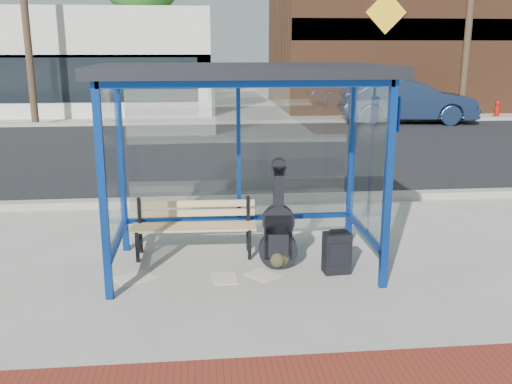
{
  "coord_description": "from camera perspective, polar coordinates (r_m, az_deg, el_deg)",
  "views": [
    {
      "loc": [
        -0.51,
        -6.51,
        2.63
      ],
      "look_at": [
        0.17,
        0.2,
        0.89
      ],
      "focal_mm": 40.0,
      "sensor_mm": 36.0,
      "label": 1
    }
  ],
  "objects": [
    {
      "name": "curb_far",
      "position": [
        19.78,
        -4.29,
        6.97
      ],
      "size": [
        60.0,
        0.25,
        0.12
      ],
      "primitive_type": "cube",
      "color": "gray",
      "rests_on": "ground"
    },
    {
      "name": "ground",
      "position": [
        7.04,
        -1.24,
        -7.49
      ],
      "size": [
        120.0,
        120.0,
        0.0
      ],
      "primitive_type": "plane",
      "color": "#B2ADA0",
      "rests_on": "ground"
    },
    {
      "name": "street_asphalt",
      "position": [
        14.75,
        -3.72,
        4.18
      ],
      "size": [
        60.0,
        10.0,
        0.0
      ],
      "primitive_type": "cube",
      "color": "black",
      "rests_on": "ground"
    },
    {
      "name": "newspaper_b",
      "position": [
        6.71,
        -3.16,
        -8.63
      ],
      "size": [
        0.31,
        0.38,
        0.01
      ],
      "primitive_type": "cube",
      "rotation": [
        0.0,
        0.0,
        -1.52
      ],
      "color": "white",
      "rests_on": "ground"
    },
    {
      "name": "parked_car",
      "position": [
        20.63,
        14.91,
        8.78
      ],
      "size": [
        4.73,
        2.15,
        1.51
      ],
      "primitive_type": "imported",
      "rotation": [
        0.0,
        0.0,
        1.45
      ],
      "color": "#16243F",
      "rests_on": "ground"
    },
    {
      "name": "backpack",
      "position": [
        6.96,
        2.32,
        -6.22
      ],
      "size": [
        0.37,
        0.35,
        0.37
      ],
      "rotation": [
        0.0,
        0.0,
        -0.37
      ],
      "color": "#2B2A18",
      "rests_on": "ground"
    },
    {
      "name": "bus_shelter",
      "position": [
        6.62,
        -1.38,
        9.6
      ],
      "size": [
        3.3,
        1.8,
        2.42
      ],
      "color": "navy",
      "rests_on": "ground"
    },
    {
      "name": "newspaper_c",
      "position": [
        6.79,
        0.66,
        -8.31
      ],
      "size": [
        0.46,
        0.47,
        0.01
      ],
      "primitive_type": "cube",
      "rotation": [
        0.0,
        0.0,
        2.22
      ],
      "color": "white",
      "rests_on": "ground"
    },
    {
      "name": "newspaper_a",
      "position": [
        6.86,
        -12.1,
        -8.41
      ],
      "size": [
        0.54,
        0.52,
        0.01
      ],
      "primitive_type": "cube",
      "rotation": [
        0.0,
        0.0,
        0.62
      ],
      "color": "white",
      "rests_on": "ground"
    },
    {
      "name": "utility_pole_east",
      "position": [
        22.11,
        20.7,
        17.43
      ],
      "size": [
        1.6,
        0.24,
        8.0
      ],
      "color": "#4C3826",
      "rests_on": "ground"
    },
    {
      "name": "fire_hydrant",
      "position": [
        22.85,
        22.97,
        7.66
      ],
      "size": [
        0.31,
        0.2,
        0.68
      ],
      "rotation": [
        0.0,
        0.0,
        0.19
      ],
      "color": "#AD110C",
      "rests_on": "ground"
    },
    {
      "name": "curb_near",
      "position": [
        9.77,
        -2.59,
        -0.81
      ],
      "size": [
        60.0,
        0.25,
        0.12
      ],
      "primitive_type": "cube",
      "color": "gray",
      "rests_on": "ground"
    },
    {
      "name": "bench",
      "position": [
        7.34,
        -6.23,
        -3.14
      ],
      "size": [
        1.59,
        0.43,
        0.74
      ],
      "rotation": [
        0.0,
        0.0,
        -0.03
      ],
      "color": "black",
      "rests_on": "ground"
    },
    {
      "name": "suitcase",
      "position": [
        6.84,
        8.08,
        -6.06
      ],
      "size": [
        0.33,
        0.23,
        0.54
      ],
      "rotation": [
        0.0,
        0.0,
        0.09
      ],
      "color": "black",
      "rests_on": "ground"
    },
    {
      "name": "sign_post",
      "position": [
        7.16,
        13.22,
        2.91
      ],
      "size": [
        0.09,
        0.28,
        2.21
      ],
      "rotation": [
        0.0,
        0.0,
        0.04
      ],
      "color": "navy",
      "rests_on": "ground"
    },
    {
      "name": "far_sidewalk",
      "position": [
        21.67,
        -4.43,
        7.48
      ],
      "size": [
        60.0,
        4.0,
        0.01
      ],
      "primitive_type": "cube",
      "color": "#B2ADA0",
      "rests_on": "ground"
    },
    {
      "name": "guitar_bag",
      "position": [
        6.85,
        2.23,
        -3.97
      ],
      "size": [
        0.47,
        0.16,
        1.28
      ],
      "rotation": [
        0.0,
        0.0,
        -0.06
      ],
      "color": "black",
      "rests_on": "ground"
    },
    {
      "name": "storefront_brown",
      "position": [
        26.41,
        13.51,
        15.33
      ],
      "size": [
        10.0,
        7.08,
        6.4
      ],
      "color": "#59331E",
      "rests_on": "ground"
    }
  ]
}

